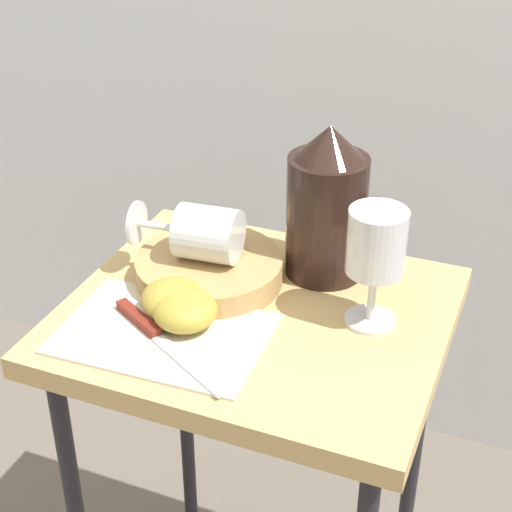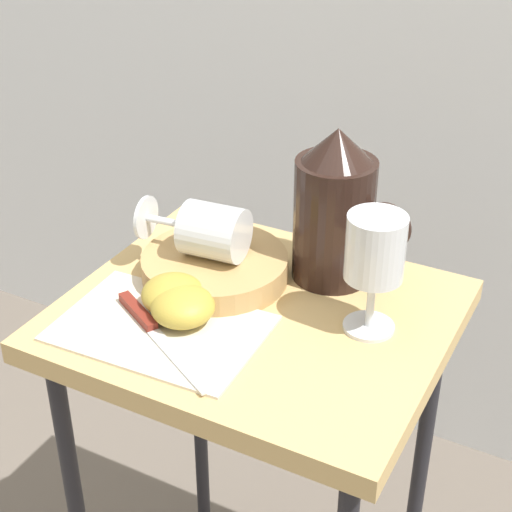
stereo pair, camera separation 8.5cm
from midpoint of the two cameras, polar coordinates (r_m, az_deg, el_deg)
table at (r=1.08m, az=-2.26°, el=-7.63°), size 0.48×0.41×0.69m
linen_napkin at (r=1.00m, az=-8.98°, el=-5.52°), size 0.26×0.18×0.00m
basket_tray at (r=1.08m, az=-5.56°, el=-1.03°), size 0.20×0.20×0.03m
pitcher at (r=1.07m, az=2.79°, el=2.85°), size 0.16×0.11×0.21m
wine_glass_upright at (r=0.96m, az=5.99°, el=0.48°), size 0.07×0.07×0.16m
wine_glass_tipped_near at (r=1.06m, az=-5.93°, el=1.57°), size 0.15×0.08×0.07m
apple_half_left at (r=0.99m, az=-7.49°, el=-3.89°), size 0.08×0.08×0.04m
apple_half_right at (r=1.01m, az=-8.29°, el=-3.07°), size 0.08×0.08×0.04m
knife at (r=0.99m, az=-9.72°, el=-5.39°), size 0.20×0.12×0.01m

